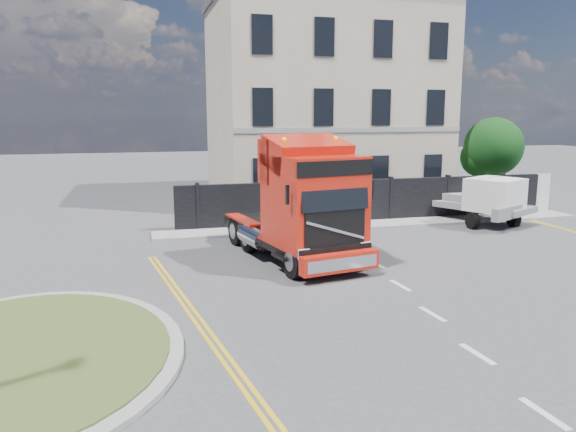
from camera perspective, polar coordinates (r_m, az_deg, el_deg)
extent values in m
plane|color=#424244|center=(16.37, 1.33, -7.49)|extent=(120.00, 120.00, 0.00)
cylinder|color=gray|center=(13.20, -25.82, -12.82)|extent=(6.80, 6.80, 0.12)
cylinder|color=#3B4B1E|center=(13.17, -25.85, -12.50)|extent=(6.20, 6.20, 0.05)
cube|color=black|center=(26.41, 8.38, 1.54)|extent=(18.00, 0.25, 2.00)
cube|color=silver|center=(30.77, 23.09, 2.07)|extent=(2.60, 0.12, 2.00)
cube|color=beige|center=(33.12, 3.36, 11.23)|extent=(12.00, 10.00, 11.00)
cube|color=#48484C|center=(33.69, 3.48, 21.06)|extent=(12.30, 10.30, 0.50)
cylinder|color=#382619|center=(33.13, 19.94, 3.17)|extent=(0.24, 0.24, 2.40)
sphere|color=black|center=(32.96, 20.16, 6.62)|extent=(3.20, 3.20, 3.20)
sphere|color=black|center=(33.05, 18.98, 5.65)|extent=(2.20, 2.20, 2.20)
cube|color=gray|center=(25.77, 9.11, -0.83)|extent=(20.00, 1.60, 0.12)
cube|color=black|center=(20.07, 0.12, -1.80)|extent=(3.76, 6.96, 0.47)
cube|color=red|center=(18.19, 2.65, 1.62)|extent=(3.08, 3.16, 2.93)
cube|color=red|center=(19.02, 1.10, 5.66)|extent=(2.75, 1.42, 1.47)
cube|color=black|center=(16.98, 4.82, 2.38)|extent=(2.27, 0.49, 1.10)
cube|color=red|center=(17.12, 5.28, -4.72)|extent=(2.64, 0.85, 0.58)
cylinder|color=black|center=(17.31, 0.62, -4.61)|extent=(0.53, 1.13, 1.09)
cylinder|color=gray|center=(17.31, 0.62, -4.61)|extent=(0.48, 0.66, 0.60)
cylinder|color=black|center=(18.39, 6.96, -3.78)|extent=(0.53, 1.13, 1.09)
cylinder|color=gray|center=(18.39, 6.96, -3.78)|extent=(0.48, 0.66, 0.60)
cylinder|color=black|center=(20.61, -3.98, -2.18)|extent=(0.53, 1.13, 1.09)
cylinder|color=gray|center=(20.61, -3.98, -2.18)|extent=(0.48, 0.66, 0.60)
cylinder|color=black|center=(21.53, 1.61, -1.61)|extent=(0.53, 1.13, 1.09)
cylinder|color=gray|center=(21.53, 1.61, -1.61)|extent=(0.48, 0.66, 0.60)
cylinder|color=black|center=(21.75, -5.22, -1.52)|extent=(0.53, 1.13, 1.09)
cylinder|color=gray|center=(21.75, -5.22, -1.52)|extent=(0.48, 0.66, 0.60)
cylinder|color=black|center=(22.63, 0.15, -1.01)|extent=(0.53, 1.13, 1.09)
cylinder|color=gray|center=(22.63, 0.15, -1.01)|extent=(0.48, 0.66, 0.60)
cube|color=slate|center=(27.83, 18.23, 1.10)|extent=(4.26, 5.65, 0.27)
cube|color=white|center=(26.38, 20.27, 2.05)|extent=(2.76, 2.71, 1.43)
cylinder|color=black|center=(25.97, 18.23, -0.41)|extent=(0.27, 0.77, 0.77)
cylinder|color=black|center=(27.16, 21.93, -0.18)|extent=(0.27, 0.77, 0.77)
cylinder|color=black|center=(28.74, 14.66, 0.79)|extent=(0.27, 0.77, 0.77)
cylinder|color=black|center=(29.82, 18.15, 0.95)|extent=(0.27, 0.77, 0.77)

